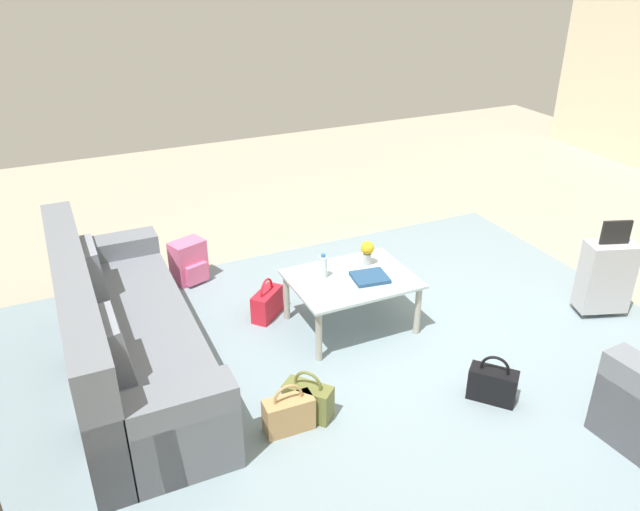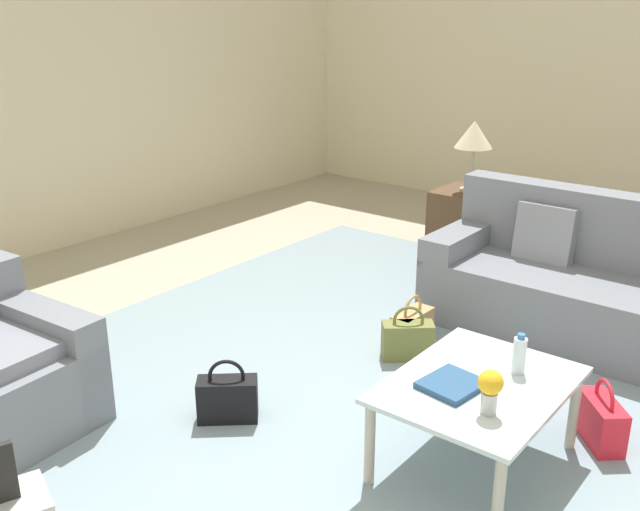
{
  "view_description": "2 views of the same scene",
  "coord_description": "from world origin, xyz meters",
  "px_view_note": "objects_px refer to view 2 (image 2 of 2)",
  "views": [
    {
      "loc": [
        2.43,
        3.3,
        2.83
      ],
      "look_at": [
        0.96,
        0.13,
        1.06
      ],
      "focal_mm": 35.0,
      "sensor_mm": 36.0,
      "label": 1
    },
    {
      "loc": [
        -2.36,
        -1.74,
        2.11
      ],
      "look_at": [
        0.14,
        0.25,
        0.99
      ],
      "focal_mm": 40.0,
      "sensor_mm": 36.0,
      "label": 2
    }
  ],
  "objects_px": {
    "handbag_olive": "(408,339)",
    "handbag_tan": "(412,328)",
    "handbag_red": "(601,420)",
    "water_bottle": "(519,355)",
    "couch": "(618,297)",
    "side_table": "(468,223)",
    "handbag_black": "(228,398)",
    "coffee_table_book": "(452,384)",
    "table_lamp": "(474,137)",
    "coffee_table": "(479,393)",
    "flower_vase": "(490,388)"
  },
  "relations": [
    {
      "from": "couch",
      "to": "side_table",
      "type": "distance_m",
      "value": 1.89
    },
    {
      "from": "water_bottle",
      "to": "coffee_table_book",
      "type": "height_order",
      "value": "water_bottle"
    },
    {
      "from": "coffee_table_book",
      "to": "table_lamp",
      "type": "height_order",
      "value": "table_lamp"
    },
    {
      "from": "side_table",
      "to": "coffee_table_book",
      "type": "bearing_deg",
      "value": -154.07
    },
    {
      "from": "handbag_red",
      "to": "handbag_olive",
      "type": "bearing_deg",
      "value": 81.74
    },
    {
      "from": "couch",
      "to": "water_bottle",
      "type": "bearing_deg",
      "value": 180.0
    },
    {
      "from": "coffee_table_book",
      "to": "handbag_tan",
      "type": "bearing_deg",
      "value": 46.56
    },
    {
      "from": "couch",
      "to": "handbag_black",
      "type": "distance_m",
      "value": 2.62
    },
    {
      "from": "handbag_tan",
      "to": "handbag_red",
      "type": "bearing_deg",
      "value": -104.74
    },
    {
      "from": "coffee_table",
      "to": "side_table",
      "type": "height_order",
      "value": "side_table"
    },
    {
      "from": "coffee_table_book",
      "to": "handbag_olive",
      "type": "xyz_separation_m",
      "value": [
        0.87,
        0.76,
        -0.34
      ]
    },
    {
      "from": "table_lamp",
      "to": "side_table",
      "type": "bearing_deg",
      "value": 180.0
    },
    {
      "from": "water_bottle",
      "to": "side_table",
      "type": "xyz_separation_m",
      "value": [
        2.6,
        1.6,
        -0.25
      ]
    },
    {
      "from": "side_table",
      "to": "water_bottle",
      "type": "bearing_deg",
      "value": -148.39
    },
    {
      "from": "flower_vase",
      "to": "side_table",
      "type": "xyz_separation_m",
      "value": [
        3.02,
        1.65,
        -0.28
      ]
    },
    {
      "from": "coffee_table",
      "to": "coffee_table_book",
      "type": "bearing_deg",
      "value": 146.31
    },
    {
      "from": "handbag_olive",
      "to": "handbag_black",
      "type": "relative_size",
      "value": 1.0
    },
    {
      "from": "handbag_red",
      "to": "water_bottle",
      "type": "bearing_deg",
      "value": 139.16
    },
    {
      "from": "water_bottle",
      "to": "handbag_black",
      "type": "height_order",
      "value": "water_bottle"
    },
    {
      "from": "coffee_table_book",
      "to": "side_table",
      "type": "bearing_deg",
      "value": 33.7
    },
    {
      "from": "flower_vase",
      "to": "water_bottle",
      "type": "bearing_deg",
      "value": 6.79
    },
    {
      "from": "coffee_table",
      "to": "handbag_red",
      "type": "height_order",
      "value": "coffee_table"
    },
    {
      "from": "table_lamp",
      "to": "handbag_tan",
      "type": "bearing_deg",
      "value": -162.68
    },
    {
      "from": "couch",
      "to": "handbag_black",
      "type": "height_order",
      "value": "couch"
    },
    {
      "from": "handbag_olive",
      "to": "handbag_tan",
      "type": "xyz_separation_m",
      "value": [
        0.17,
        0.07,
        0.0
      ]
    },
    {
      "from": "side_table",
      "to": "table_lamp",
      "type": "xyz_separation_m",
      "value": [
        0.0,
        0.0,
        0.77
      ]
    },
    {
      "from": "handbag_olive",
      "to": "couch",
      "type": "bearing_deg",
      "value": -41.99
    },
    {
      "from": "side_table",
      "to": "table_lamp",
      "type": "relative_size",
      "value": 0.95
    },
    {
      "from": "couch",
      "to": "flower_vase",
      "type": "distance_m",
      "value": 2.03
    },
    {
      "from": "water_bottle",
      "to": "handbag_black",
      "type": "relative_size",
      "value": 0.57
    },
    {
      "from": "coffee_table",
      "to": "water_bottle",
      "type": "relative_size",
      "value": 4.7
    },
    {
      "from": "table_lamp",
      "to": "handbag_olive",
      "type": "distance_m",
      "value": 2.35
    },
    {
      "from": "flower_vase",
      "to": "handbag_red",
      "type": "relative_size",
      "value": 0.57
    },
    {
      "from": "table_lamp",
      "to": "handbag_tan",
      "type": "distance_m",
      "value": 2.18
    },
    {
      "from": "coffee_table_book",
      "to": "table_lamp",
      "type": "bearing_deg",
      "value": 33.7
    },
    {
      "from": "flower_vase",
      "to": "table_lamp",
      "type": "bearing_deg",
      "value": 28.65
    },
    {
      "from": "coffee_table_book",
      "to": "flower_vase",
      "type": "xyz_separation_m",
      "value": [
        -0.1,
        -0.23,
        0.11
      ]
    },
    {
      "from": "water_bottle",
      "to": "flower_vase",
      "type": "height_order",
      "value": "flower_vase"
    },
    {
      "from": "coffee_table_book",
      "to": "handbag_red",
      "type": "distance_m",
      "value": 0.91
    },
    {
      "from": "water_bottle",
      "to": "couch",
      "type": "bearing_deg",
      "value": -0.0
    },
    {
      "from": "handbag_tan",
      "to": "handbag_olive",
      "type": "bearing_deg",
      "value": -157.18
    },
    {
      "from": "table_lamp",
      "to": "flower_vase",
      "type": "bearing_deg",
      "value": -151.35
    },
    {
      "from": "coffee_table",
      "to": "handbag_olive",
      "type": "height_order",
      "value": "coffee_table"
    },
    {
      "from": "coffee_table_book",
      "to": "water_bottle",
      "type": "bearing_deg",
      "value": -21.59
    },
    {
      "from": "side_table",
      "to": "handbag_olive",
      "type": "xyz_separation_m",
      "value": [
        -2.05,
        -0.66,
        -0.16
      ]
    },
    {
      "from": "couch",
      "to": "table_lamp",
      "type": "bearing_deg",
      "value": 57.88
    },
    {
      "from": "coffee_table_book",
      "to": "side_table",
      "type": "xyz_separation_m",
      "value": [
        2.92,
        1.42,
        -0.17
      ]
    },
    {
      "from": "water_bottle",
      "to": "handbag_black",
      "type": "bearing_deg",
      "value": 116.47
    },
    {
      "from": "water_bottle",
      "to": "coffee_table_book",
      "type": "xyz_separation_m",
      "value": [
        -0.32,
        0.18,
        -0.08
      ]
    },
    {
      "from": "coffee_table_book",
      "to": "handbag_tan",
      "type": "height_order",
      "value": "coffee_table_book"
    }
  ]
}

